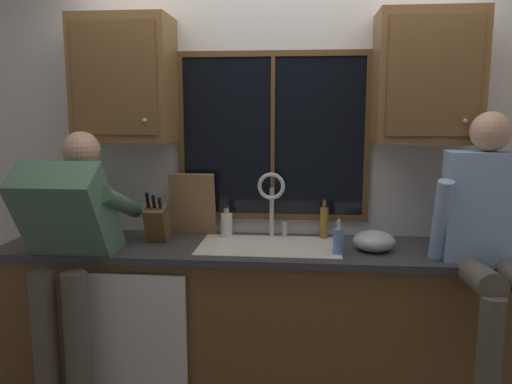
{
  "coord_description": "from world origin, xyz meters",
  "views": [
    {
      "loc": [
        0.14,
        -3.08,
        1.68
      ],
      "look_at": [
        -0.13,
        -0.3,
        1.23
      ],
      "focal_mm": 35.32,
      "sensor_mm": 36.0,
      "label": 1
    }
  ],
  "objects_px": {
    "person_standing": "(69,248)",
    "bottle_tall_clear": "(227,224)",
    "knife_block": "(157,224)",
    "mixing_bowl": "(374,241)",
    "soap_dispenser": "(338,241)",
    "person_sitting_on_counter": "(491,230)",
    "bottle_green_glass": "(324,222)",
    "cutting_board": "(193,204)"
  },
  "relations": [
    {
      "from": "person_standing",
      "to": "bottle_tall_clear",
      "type": "xyz_separation_m",
      "value": [
        0.76,
        0.5,
        0.03
      ]
    },
    {
      "from": "person_standing",
      "to": "knife_block",
      "type": "xyz_separation_m",
      "value": [
        0.38,
        0.35,
        0.06
      ]
    },
    {
      "from": "person_standing",
      "to": "knife_block",
      "type": "distance_m",
      "value": 0.52
    },
    {
      "from": "mixing_bowl",
      "to": "bottle_tall_clear",
      "type": "bearing_deg",
      "value": 165.6
    },
    {
      "from": "mixing_bowl",
      "to": "bottle_tall_clear",
      "type": "relative_size",
      "value": 1.2
    },
    {
      "from": "mixing_bowl",
      "to": "soap_dispenser",
      "type": "bearing_deg",
      "value": -155.24
    },
    {
      "from": "person_standing",
      "to": "bottle_tall_clear",
      "type": "bearing_deg",
      "value": 33.15
    },
    {
      "from": "person_sitting_on_counter",
      "to": "person_standing",
      "type": "bearing_deg",
      "value": -178.68
    },
    {
      "from": "person_sitting_on_counter",
      "to": "knife_block",
      "type": "relative_size",
      "value": 3.92
    },
    {
      "from": "soap_dispenser",
      "to": "bottle_green_glass",
      "type": "xyz_separation_m",
      "value": [
        -0.06,
        0.34,
        0.03
      ]
    },
    {
      "from": "mixing_bowl",
      "to": "bottle_tall_clear",
      "type": "distance_m",
      "value": 0.88
    },
    {
      "from": "knife_block",
      "to": "bottle_tall_clear",
      "type": "relative_size",
      "value": 1.67
    },
    {
      "from": "soap_dispenser",
      "to": "person_standing",
      "type": "bearing_deg",
      "value": -172.54
    },
    {
      "from": "soap_dispenser",
      "to": "bottle_green_glass",
      "type": "bearing_deg",
      "value": 100.56
    },
    {
      "from": "person_sitting_on_counter",
      "to": "soap_dispenser",
      "type": "distance_m",
      "value": 0.75
    },
    {
      "from": "soap_dispenser",
      "to": "bottle_green_glass",
      "type": "relative_size",
      "value": 0.78
    },
    {
      "from": "cutting_board",
      "to": "bottle_green_glass",
      "type": "distance_m",
      "value": 0.81
    },
    {
      "from": "person_standing",
      "to": "mixing_bowl",
      "type": "relative_size",
      "value": 6.8
    },
    {
      "from": "cutting_board",
      "to": "soap_dispenser",
      "type": "height_order",
      "value": "cutting_board"
    },
    {
      "from": "person_standing",
      "to": "mixing_bowl",
      "type": "xyz_separation_m",
      "value": [
        1.62,
        0.28,
        0.01
      ]
    },
    {
      "from": "person_standing",
      "to": "cutting_board",
      "type": "relative_size",
      "value": 3.98
    },
    {
      "from": "person_standing",
      "to": "person_sitting_on_counter",
      "type": "height_order",
      "value": "person_sitting_on_counter"
    },
    {
      "from": "person_standing",
      "to": "mixing_bowl",
      "type": "distance_m",
      "value": 1.64
    },
    {
      "from": "mixing_bowl",
      "to": "soap_dispenser",
      "type": "distance_m",
      "value": 0.22
    },
    {
      "from": "person_sitting_on_counter",
      "to": "knife_block",
      "type": "bearing_deg",
      "value": 170.4
    },
    {
      "from": "bottle_tall_clear",
      "to": "person_standing",
      "type": "bearing_deg",
      "value": -146.85
    },
    {
      "from": "person_standing",
      "to": "cutting_board",
      "type": "distance_m",
      "value": 0.78
    },
    {
      "from": "bottle_tall_clear",
      "to": "bottle_green_glass",
      "type": "bearing_deg",
      "value": 2.52
    },
    {
      "from": "cutting_board",
      "to": "soap_dispenser",
      "type": "xyz_separation_m",
      "value": [
        0.87,
        -0.34,
        -0.12
      ]
    },
    {
      "from": "person_standing",
      "to": "bottle_green_glass",
      "type": "distance_m",
      "value": 1.45
    },
    {
      "from": "mixing_bowl",
      "to": "bottle_tall_clear",
      "type": "xyz_separation_m",
      "value": [
        -0.86,
        0.22,
        0.03
      ]
    },
    {
      "from": "bottle_tall_clear",
      "to": "mixing_bowl",
      "type": "bearing_deg",
      "value": -14.4
    },
    {
      "from": "mixing_bowl",
      "to": "person_sitting_on_counter",
      "type": "bearing_deg",
      "value": -23.35
    },
    {
      "from": "cutting_board",
      "to": "mixing_bowl",
      "type": "bearing_deg",
      "value": -13.16
    },
    {
      "from": "mixing_bowl",
      "to": "bottle_green_glass",
      "type": "xyz_separation_m",
      "value": [
        -0.27,
        0.25,
        0.05
      ]
    },
    {
      "from": "knife_block",
      "to": "bottle_green_glass",
      "type": "distance_m",
      "value": 0.99
    },
    {
      "from": "person_sitting_on_counter",
      "to": "mixing_bowl",
      "type": "height_order",
      "value": "person_sitting_on_counter"
    },
    {
      "from": "person_sitting_on_counter",
      "to": "cutting_board",
      "type": "distance_m",
      "value": 1.67
    },
    {
      "from": "knife_block",
      "to": "bottle_green_glass",
      "type": "relative_size",
      "value": 1.31
    },
    {
      "from": "mixing_bowl",
      "to": "soap_dispenser",
      "type": "xyz_separation_m",
      "value": [
        -0.2,
        -0.09,
        0.02
      ]
    },
    {
      "from": "bottle_green_glass",
      "to": "person_standing",
      "type": "bearing_deg",
      "value": -158.82
    },
    {
      "from": "cutting_board",
      "to": "bottle_tall_clear",
      "type": "xyz_separation_m",
      "value": [
        0.21,
        -0.03,
        -0.11
      ]
    }
  ]
}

